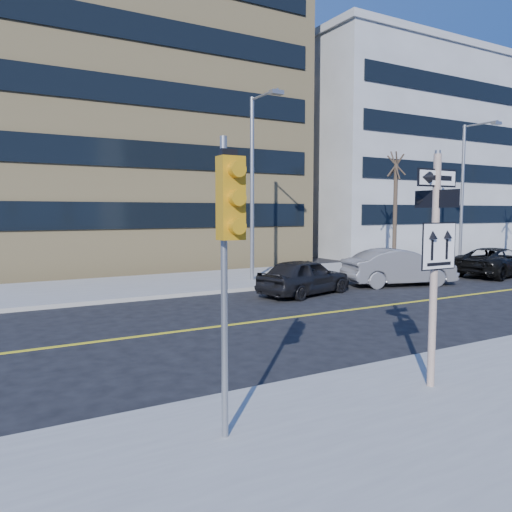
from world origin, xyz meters
TOP-DOWN VIEW (x-y plane):
  - ground at (0.00, 0.00)m, footprint 120.00×120.00m
  - far_sidewalk at (18.00, 12.00)m, footprint 66.00×6.00m
  - road_centerline at (12.00, 4.00)m, footprint 40.00×0.14m
  - sign_pole at (0.00, -2.51)m, footprint 0.92×0.92m
  - traffic_signal at (-4.00, -2.66)m, footprint 0.32×0.45m
  - parked_car_a at (4.14, 7.16)m, footprint 2.74×4.46m
  - parked_car_b at (9.13, 7.15)m, footprint 2.88×5.08m
  - parked_car_c at (15.67, 7.06)m, footprint 3.17×5.43m
  - streetlight_a at (4.00, 10.76)m, footprint 0.55×2.25m
  - streetlight_b at (18.00, 10.76)m, footprint 0.55×2.25m
  - street_tree_west at (13.00, 11.30)m, footprint 1.80×1.80m
  - building_brick at (2.00, 25.00)m, footprint 18.00×18.00m
  - building_grey_mid at (24.00, 24.00)m, footprint 20.00×16.00m
  - building_grey_far at (45.00, 27.00)m, footprint 18.00×18.00m

SIDE VIEW (x-z plane):
  - ground at x=0.00m, z-range 0.00..0.00m
  - road_centerline at x=12.00m, z-range 0.00..0.01m
  - far_sidewalk at x=18.00m, z-range 0.00..0.15m
  - parked_car_a at x=4.14m, z-range 0.00..1.42m
  - parked_car_c at x=15.67m, z-range 0.00..1.42m
  - parked_car_b at x=9.13m, z-range 0.00..1.59m
  - sign_pole at x=0.00m, z-range 0.41..4.47m
  - traffic_signal at x=-4.00m, z-range 1.03..5.03m
  - streetlight_a at x=4.00m, z-range 0.76..8.76m
  - streetlight_b at x=18.00m, z-range 0.76..8.76m
  - street_tree_west at x=13.00m, z-range 2.35..8.70m
  - building_grey_mid at x=24.00m, z-range 0.00..15.00m
  - building_grey_far at x=45.00m, z-range 0.00..16.00m
  - building_brick at x=2.00m, z-range 0.00..18.00m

